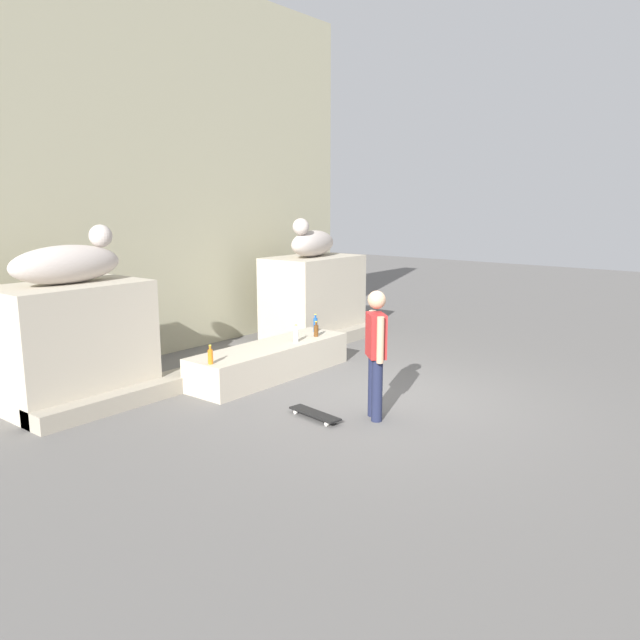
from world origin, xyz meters
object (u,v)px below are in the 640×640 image
at_px(statue_reclining_left, 69,262).
at_px(statue_reclining_right, 312,242).
at_px(skateboard, 315,414).
at_px(bottle_brown, 316,330).
at_px(skater, 376,349).
at_px(bottle_clear, 296,335).
at_px(bottle_orange, 210,356).
at_px(bottle_blue, 315,324).

relative_size(statue_reclining_left, statue_reclining_right, 0.96).
relative_size(skateboard, bottle_brown, 3.14).
distance_m(statue_reclining_right, skater, 4.95).
distance_m(statue_reclining_right, bottle_clear, 2.93).
height_order(bottle_brown, bottle_clear, bottle_clear).
xyz_separation_m(statue_reclining_left, bottle_brown, (3.54, -1.44, -1.33)).
bearing_deg(bottle_orange, bottle_brown, -0.94).
xyz_separation_m(skateboard, bottle_brown, (2.03, 1.61, 0.55)).
bearing_deg(bottle_blue, statue_reclining_right, 40.87).
relative_size(skateboard, bottle_blue, 2.63).
xyz_separation_m(statue_reclining_left, bottle_orange, (1.21, -1.40, -1.33)).
height_order(skateboard, bottle_blue, bottle_blue).
distance_m(skateboard, bottle_blue, 3.04).
distance_m(skater, bottle_orange, 2.40).
xyz_separation_m(statue_reclining_left, bottle_clear, (3.00, -1.45, -1.32)).
distance_m(statue_reclining_left, statue_reclining_right, 5.19).
bearing_deg(bottle_blue, bottle_orange, -175.24).
relative_size(statue_reclining_right, bottle_clear, 5.88).
height_order(statue_reclining_left, skater, statue_reclining_left).
relative_size(skater, bottle_brown, 6.39).
distance_m(statue_reclining_left, bottle_blue, 4.22).
height_order(statue_reclining_left, bottle_blue, statue_reclining_left).
xyz_separation_m(skater, bottle_blue, (1.84, 2.47, -0.28)).
relative_size(bottle_brown, bottle_clear, 0.91).
xyz_separation_m(bottle_brown, bottle_orange, (-2.32, 0.04, 0.01)).
relative_size(statue_reclining_right, bottle_orange, 6.10).
xyz_separation_m(bottle_blue, bottle_clear, (-0.83, -0.27, -0.01)).
xyz_separation_m(statue_reclining_right, skateboard, (-3.69, -3.04, -1.89)).
xyz_separation_m(statue_reclining_right, bottle_blue, (-1.35, -1.17, -1.31)).
xyz_separation_m(skater, bottle_brown, (1.54, 2.21, -0.30)).
bearing_deg(skater, statue_reclining_right, -177.98).
relative_size(bottle_brown, bottle_orange, 0.94).
distance_m(skateboard, bottle_brown, 2.65).
bearing_deg(statue_reclining_right, skater, 34.55).
height_order(skater, bottle_blue, skater).
bearing_deg(bottle_orange, bottle_blue, 4.76).
height_order(statue_reclining_right, bottle_clear, statue_reclining_right).
height_order(skateboard, bottle_orange, bottle_orange).
height_order(statue_reclining_right, skateboard, statue_reclining_right).
relative_size(statue_reclining_right, skateboard, 2.06).
bearing_deg(bottle_orange, skater, -70.82).
xyz_separation_m(statue_reclining_left, skater, (2.00, -3.65, -1.03)).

